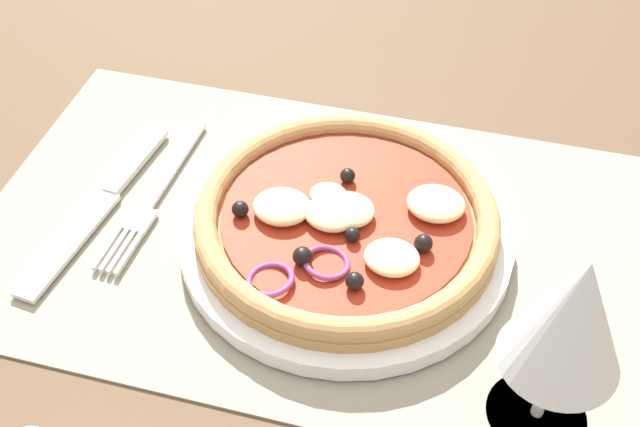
{
  "coord_description": "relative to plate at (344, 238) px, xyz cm",
  "views": [
    {
      "loc": [
        -11.51,
        40.36,
        45.39
      ],
      "look_at": [
        -0.87,
        0.0,
        2.82
      ],
      "focal_mm": 44.66,
      "sensor_mm": 36.0,
      "label": 1
    }
  ],
  "objects": [
    {
      "name": "ground_plane",
      "position": [
        2.9,
        -0.45,
        -2.31
      ],
      "size": [
        190.0,
        140.0,
        2.4
      ],
      "primitive_type": "cube",
      "color": "brown"
    },
    {
      "name": "placemat",
      "position": [
        2.9,
        -0.45,
        -0.91
      ],
      "size": [
        51.42,
        32.02,
        0.4
      ],
      "primitive_type": "cube",
      "color": "gray",
      "rests_on": "ground_plane"
    },
    {
      "name": "plate",
      "position": [
        0.0,
        0.0,
        0.0
      ],
      "size": [
        25.2,
        25.2,
        1.42
      ],
      "primitive_type": "cylinder",
      "color": "white",
      "rests_on": "placemat"
    },
    {
      "name": "pizza",
      "position": [
        -0.03,
        0.05,
        1.83
      ],
      "size": [
        22.84,
        22.84,
        2.7
      ],
      "color": "tan",
      "rests_on": "plate"
    },
    {
      "name": "fork",
      "position": [
        16.05,
        -0.57,
        -0.49
      ],
      "size": [
        2.46,
        18.05,
        0.44
      ],
      "rotation": [
        0.0,
        0.0,
        1.53
      ],
      "color": "silver",
      "rests_on": "placemat"
    },
    {
      "name": "knife",
      "position": [
        19.82,
        1.46,
        -0.45
      ],
      "size": [
        4.07,
        20.05,
        0.62
      ],
      "rotation": [
        0.0,
        0.0,
        1.45
      ],
      "color": "silver",
      "rests_on": "placemat"
    },
    {
      "name": "wine_glass",
      "position": [
        -15.24,
        10.9,
        9.0
      ],
      "size": [
        7.2,
        7.2,
        14.9
      ],
      "color": "silver",
      "rests_on": "ground_plane"
    }
  ]
}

